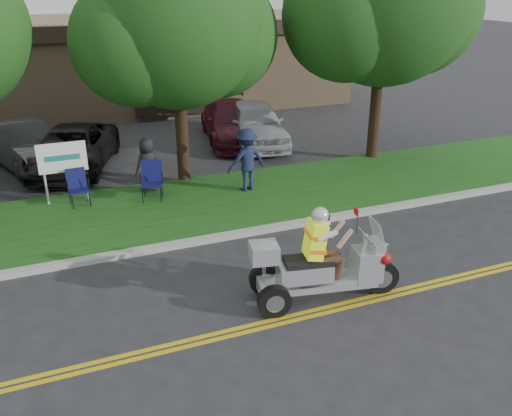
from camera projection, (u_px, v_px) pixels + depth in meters
name	position (u px, v px, depth m)	size (l,w,h in m)	color
ground	(260.00, 309.00, 10.10)	(120.00, 120.00, 0.00)	#28282B
centerline_near	(273.00, 326.00, 9.60)	(60.00, 0.10, 0.01)	gold
centerline_far	(269.00, 321.00, 9.74)	(60.00, 0.10, 0.01)	gold
curb	(210.00, 239.00, 12.67)	(60.00, 0.25, 0.12)	#A8A89E
grass_verge	(186.00, 206.00, 14.51)	(60.00, 4.00, 0.10)	#174713
commercial_building	(149.00, 60.00, 26.18)	(18.00, 8.20, 4.00)	#9E7F5B
tree_mid	(178.00, 28.00, 14.72)	(5.88, 4.80, 7.05)	#332114
tree_right	(386.00, 1.00, 16.57)	(6.86, 5.60, 8.07)	#332114
business_sign	(63.00, 161.00, 14.23)	(1.25, 0.06, 1.75)	silver
trike_scooter	(319.00, 268.00, 10.15)	(2.93, 1.22, 1.92)	black
lawn_chair_a	(152.00, 178.00, 14.67)	(0.70, 0.71, 1.06)	black
lawn_chair_b	(78.00, 185.00, 14.32)	(0.55, 0.57, 0.96)	black
spectator_chair_a	(246.00, 160.00, 15.17)	(1.15, 0.66, 1.78)	#171F40
spectator_chair_b	(148.00, 165.00, 15.12)	(0.75, 0.49, 1.54)	black
parked_car_left	(25.00, 145.00, 17.40)	(1.53, 4.40, 1.45)	#29292B
parked_car_mid	(71.00, 149.00, 17.22)	(2.22, 4.81, 1.34)	black
parked_car_right	(232.00, 122.00, 20.27)	(1.98, 4.88, 1.42)	#430F1A
parked_car_far_right	(255.00, 123.00, 19.85)	(1.85, 4.61, 1.57)	#A6A9AE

